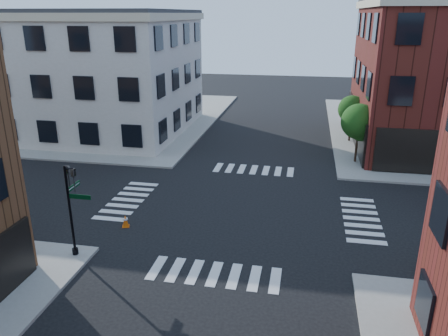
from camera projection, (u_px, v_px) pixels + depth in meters
ground at (239, 209)px, 25.89m from camera, size 120.00×120.00×0.00m
sidewalk_nw at (84, 116)px, 49.04m from camera, size 30.00×30.00×0.15m
building_nw at (72, 73)px, 42.24m from camera, size 22.00×16.00×11.00m
tree_near at (360, 123)px, 32.73m from camera, size 2.69×2.69×4.49m
tree_far at (353, 111)px, 38.38m from camera, size 2.43×2.43×4.07m
signal_pole at (72, 201)px, 19.95m from camera, size 1.29×1.24×4.60m
traffic_cone at (125, 221)px, 23.64m from camera, size 0.48×0.48×0.69m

